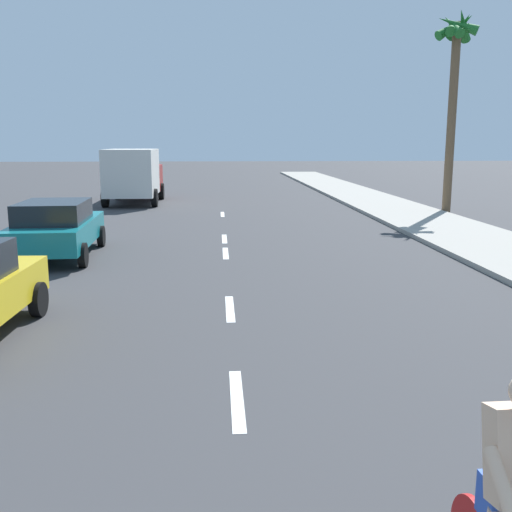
% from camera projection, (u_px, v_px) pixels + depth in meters
% --- Properties ---
extents(ground_plane, '(160.00, 160.00, 0.00)m').
position_uv_depth(ground_plane, '(225.00, 242.00, 18.86)').
color(ground_plane, '#38383A').
extents(sidewalk_strip, '(3.60, 80.00, 0.14)m').
position_uv_depth(sidewalk_strip, '(446.00, 228.00, 21.33)').
color(sidewalk_strip, '#9E998E').
rests_on(sidewalk_strip, ground).
extents(lane_stripe_2, '(0.16, 1.80, 0.01)m').
position_uv_depth(lane_stripe_2, '(237.00, 399.00, 7.34)').
color(lane_stripe_2, white).
rests_on(lane_stripe_2, ground).
extents(lane_stripe_3, '(0.16, 1.80, 0.01)m').
position_uv_depth(lane_stripe_3, '(230.00, 308.00, 11.32)').
color(lane_stripe_3, white).
rests_on(lane_stripe_3, ground).
extents(lane_stripe_4, '(0.16, 1.80, 0.01)m').
position_uv_depth(lane_stripe_4, '(226.00, 253.00, 16.94)').
color(lane_stripe_4, white).
rests_on(lane_stripe_4, ground).
extents(lane_stripe_5, '(0.16, 1.80, 0.01)m').
position_uv_depth(lane_stripe_5, '(224.00, 239.00, 19.44)').
color(lane_stripe_5, white).
rests_on(lane_stripe_5, ground).
extents(lane_stripe_6, '(0.16, 1.80, 0.01)m').
position_uv_depth(lane_stripe_6, '(223.00, 214.00, 26.04)').
color(lane_stripe_6, white).
rests_on(lane_stripe_6, ground).
extents(parked_car_teal, '(2.26, 4.65, 1.57)m').
position_uv_depth(parked_car_teal, '(56.00, 227.00, 16.24)').
color(parked_car_teal, '#14727A').
rests_on(parked_car_teal, ground).
extents(delivery_truck, '(2.71, 6.26, 2.80)m').
position_uv_depth(delivery_truck, '(134.00, 174.00, 30.44)').
color(delivery_truck, maroon).
rests_on(delivery_truck, ground).
extents(palm_tree_far, '(1.85, 1.91, 8.77)m').
position_uv_depth(palm_tree_far, '(455.00, 60.00, 25.30)').
color(palm_tree_far, brown).
rests_on(palm_tree_far, ground).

